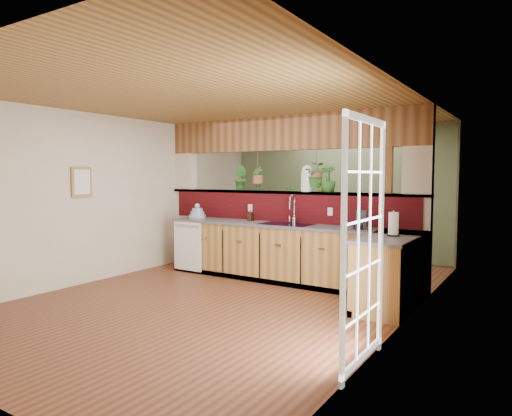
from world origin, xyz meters
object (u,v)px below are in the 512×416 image
Objects in this scene: faucet at (293,208)px; dish_stack at (197,214)px; coffee_maker at (361,220)px; glass_jar at (307,178)px; paper_towel at (393,225)px; soap_dispenser at (251,215)px; shelving_console at (310,231)px.

faucet is 1.53× the size of dish_stack.
coffee_maker reaches higher than dish_stack.
glass_jar reaches higher than dish_stack.
paper_towel is at bearing -20.66° from faucet.
dish_stack is (-1.81, -0.14, -0.16)m from faucet.
paper_towel reaches higher than soap_dispenser.
faucet is 2.33m from shelving_console.
soap_dispenser is at bearing -176.19° from faucet.
dish_stack is 0.70× the size of glass_jar.
glass_jar is (0.13, 0.22, 0.46)m from faucet.
glass_jar is (-1.62, 0.88, 0.56)m from paper_towel.
faucet reaches higher than shelving_console.
paper_towel is (3.57, -0.53, 0.06)m from dish_stack.
shelving_console is at bearing 131.71° from paper_towel.
faucet is at bearing 4.26° from dish_stack.
glass_jar is at bearing -68.78° from shelving_console.
faucet is 0.52m from glass_jar.
dish_stack is 1.06m from soap_dispenser.
shelving_console is (-2.48, 2.78, -0.54)m from paper_towel.
soap_dispenser is 0.59× the size of paper_towel.
shelving_console is (0.03, 2.17, -0.49)m from soap_dispenser.
faucet is 1.17m from coffee_maker.
faucet reaches higher than paper_towel.
faucet is at bearing 152.17° from coffee_maker.
shelving_console is (-0.86, 1.90, -1.10)m from glass_jar.
faucet reaches higher than coffee_maker.
coffee_maker is at bearing 140.13° from paper_towel.
dish_stack is 3.60m from paper_towel.
dish_stack is 1.58× the size of soap_dispenser.
dish_stack is 2.55m from shelving_console.
faucet is 0.77m from soap_dispenser.
faucet is 1.83m from dish_stack.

